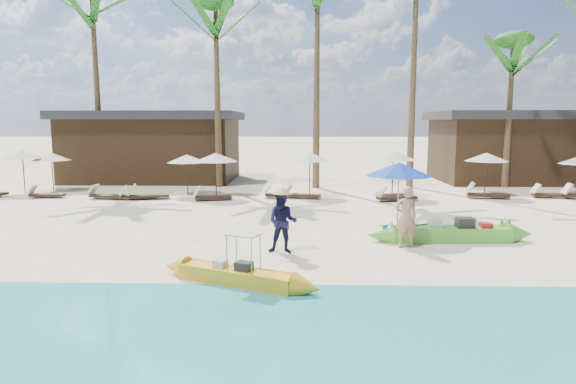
{
  "coord_description": "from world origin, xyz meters",
  "views": [
    {
      "loc": [
        1.28,
        -12.79,
        3.56
      ],
      "look_at": [
        0.89,
        2.0,
        1.45
      ],
      "focal_mm": 30.0,
      "sensor_mm": 36.0,
      "label": 1
    }
  ],
  "objects_px": {
    "green_canoe": "(450,233)",
    "blue_umbrella": "(399,169)",
    "yellow_canoe": "(237,276)",
    "tourist": "(406,217)"
  },
  "relations": [
    {
      "from": "yellow_canoe",
      "to": "blue_umbrella",
      "type": "xyz_separation_m",
      "value": [
        4.58,
        5.16,
        1.92
      ]
    },
    {
      "from": "green_canoe",
      "to": "tourist",
      "type": "bearing_deg",
      "value": -156.01
    },
    {
      "from": "green_canoe",
      "to": "tourist",
      "type": "xyz_separation_m",
      "value": [
        -1.52,
        -0.77,
        0.66
      ]
    },
    {
      "from": "yellow_canoe",
      "to": "blue_umbrella",
      "type": "bearing_deg",
      "value": 72.33
    },
    {
      "from": "green_canoe",
      "to": "yellow_canoe",
      "type": "height_order",
      "value": "yellow_canoe"
    },
    {
      "from": "green_canoe",
      "to": "blue_umbrella",
      "type": "height_order",
      "value": "blue_umbrella"
    },
    {
      "from": "yellow_canoe",
      "to": "tourist",
      "type": "bearing_deg",
      "value": 60.69
    },
    {
      "from": "yellow_canoe",
      "to": "tourist",
      "type": "distance_m",
      "value": 5.6
    },
    {
      "from": "green_canoe",
      "to": "blue_umbrella",
      "type": "bearing_deg",
      "value": 139.52
    },
    {
      "from": "green_canoe",
      "to": "blue_umbrella",
      "type": "relative_size",
      "value": 2.45
    }
  ]
}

